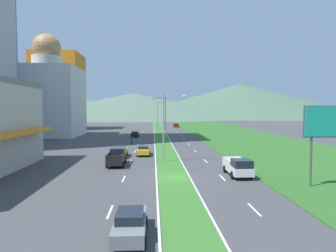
{
  "coord_description": "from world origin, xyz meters",
  "views": [
    {
      "loc": [
        -2.09,
        -30.82,
        7.16
      ],
      "look_at": [
        1.41,
        39.07,
        3.15
      ],
      "focal_mm": 32.18,
      "sensor_mm": 36.0,
      "label": 1
    }
  ],
  "objects": [
    {
      "name": "car_1",
      "position": [
        -6.72,
        45.98,
        0.75
      ],
      "size": [
        1.99,
        4.26,
        1.45
      ],
      "rotation": [
        0.0,
        0.0,
        1.57
      ],
      "color": "black",
      "rests_on": "ground_plane"
    },
    {
      "name": "lane_dash_right_7",
      "position": [
        5.1,
        49.15,
        0.01
      ],
      "size": [
        0.16,
        2.8,
        0.01
      ],
      "primitive_type": "cube",
      "color": "silver",
      "rests_on": "ground_plane"
    },
    {
      "name": "lane_dash_left_3",
      "position": [
        -5.1,
        9.64,
        0.01
      ],
      "size": [
        0.16,
        2.8,
        0.01
      ],
      "primitive_type": "cube",
      "color": "silver",
      "rests_on": "ground_plane"
    },
    {
      "name": "hill_far_center",
      "position": [
        -18.02,
        228.99,
        10.26
      ],
      "size": [
        203.01,
        203.01,
        20.53
      ],
      "primitive_type": "cone",
      "color": "#516B56",
      "rests_on": "ground_plane"
    },
    {
      "name": "lane_dash_left_8",
      "position": [
        -5.1,
        59.03,
        0.01
      ],
      "size": [
        0.16,
        2.8,
        0.01
      ],
      "primitive_type": "cube",
      "color": "silver",
      "rests_on": "ground_plane"
    },
    {
      "name": "lane_dash_left_2",
      "position": [
        -5.1,
        -0.24,
        0.01
      ],
      "size": [
        0.16,
        2.8,
        0.01
      ],
      "primitive_type": "cube",
      "color": "silver",
      "rests_on": "ground_plane"
    },
    {
      "name": "lane_dash_left_6",
      "position": [
        -5.1,
        39.27,
        0.01
      ],
      "size": [
        0.16,
        2.8,
        0.01
      ],
      "primitive_type": "cube",
      "color": "silver",
      "rests_on": "ground_plane"
    },
    {
      "name": "lane_dash_right_3",
      "position": [
        5.1,
        9.64,
        0.01
      ],
      "size": [
        0.16,
        2.8,
        0.01
      ],
      "primitive_type": "cube",
      "color": "silver",
      "rests_on": "ground_plane"
    },
    {
      "name": "street_lamp_mid",
      "position": [
        0.34,
        34.24,
        5.5
      ],
      "size": [
        2.9,
        0.38,
        9.61
      ],
      "color": "#99999E",
      "rests_on": "ground_plane"
    },
    {
      "name": "car_3",
      "position": [
        6.99,
        86.44,
        0.75
      ],
      "size": [
        2.04,
        4.12,
        1.45
      ],
      "rotation": [
        0.0,
        0.0,
        -1.57
      ],
      "color": "maroon",
      "rests_on": "ground_plane"
    },
    {
      "name": "lane_dash_left_5",
      "position": [
        -5.1,
        29.39,
        0.01
      ],
      "size": [
        0.16,
        2.8,
        0.01
      ],
      "primitive_type": "cube",
      "color": "silver",
      "rests_on": "ground_plane"
    },
    {
      "name": "lane_dash_right_11",
      "position": [
        5.1,
        88.67,
        0.01
      ],
      "size": [
        0.16,
        2.8,
        0.01
      ],
      "primitive_type": "cube",
      "color": "silver",
      "rests_on": "ground_plane"
    },
    {
      "name": "lane_dash_right_10",
      "position": [
        5.1,
        78.79,
        0.01
      ],
      "size": [
        0.16,
        2.8,
        0.01
      ],
      "primitive_type": "cube",
      "color": "silver",
      "rests_on": "ground_plane"
    },
    {
      "name": "lane_dash_left_11",
      "position": [
        -5.1,
        88.67,
        0.01
      ],
      "size": [
        0.16,
        2.8,
        0.01
      ],
      "primitive_type": "cube",
      "color": "silver",
      "rests_on": "ground_plane"
    },
    {
      "name": "edge_line_median_right",
      "position": [
        1.75,
        60.0,
        0.01
      ],
      "size": [
        0.16,
        240.0,
        0.01
      ],
      "primitive_type": "cube",
      "color": "silver",
      "rests_on": "ground_plane"
    },
    {
      "name": "lane_dash_right_1",
      "position": [
        5.1,
        -10.12,
        0.01
      ],
      "size": [
        0.16,
        2.8,
        0.01
      ],
      "primitive_type": "cube",
      "color": "silver",
      "rests_on": "ground_plane"
    },
    {
      "name": "lane_dash_right_6",
      "position": [
        5.1,
        39.27,
        0.01
      ],
      "size": [
        0.16,
        2.8,
        0.01
      ],
      "primitive_type": "cube",
      "color": "silver",
      "rests_on": "ground_plane"
    },
    {
      "name": "street_lamp_near",
      "position": [
        -0.34,
        9.57,
        5.33
      ],
      "size": [
        3.14,
        0.28,
        9.22
      ],
      "color": "#99999E",
      "rests_on": "ground_plane"
    },
    {
      "name": "hill_far_left",
      "position": [
        -118.45,
        299.8,
        15.8
      ],
      "size": [
        220.62,
        220.62,
        31.6
      ],
      "primitive_type": "cone",
      "color": "#516B56",
      "rests_on": "ground_plane"
    },
    {
      "name": "grass_verge_right",
      "position": [
        20.6,
        60.0,
        0.03
      ],
      "size": [
        24.0,
        240.0,
        0.06
      ],
      "primitive_type": "cube",
      "color": "#2D6023",
      "rests_on": "ground_plane"
    },
    {
      "name": "lane_dash_right_2",
      "position": [
        5.1,
        -0.24,
        0.01
      ],
      "size": [
        0.16,
        2.8,
        0.01
      ],
      "primitive_type": "cube",
      "color": "silver",
      "rests_on": "ground_plane"
    },
    {
      "name": "lane_dash_right_4",
      "position": [
        5.1,
        19.51,
        0.01
      ],
      "size": [
        0.16,
        2.8,
        0.01
      ],
      "primitive_type": "cube",
      "color": "silver",
      "rests_on": "ground_plane"
    },
    {
      "name": "midrise_colored",
      "position": [
        -35.02,
        76.69,
        13.13
      ],
      "size": [
        15.6,
        15.6,
        26.25
      ],
      "primitive_type": "cube",
      "color": "orange",
      "rests_on": "ground_plane"
    },
    {
      "name": "billboard_roadside",
      "position": [
        13.96,
        -4.27,
        5.61
      ],
      "size": [
        4.79,
        0.28,
        7.46
      ],
      "color": "#4C4C51",
      "rests_on": "ground_plane"
    },
    {
      "name": "lane_dash_left_1",
      "position": [
        -5.1,
        -10.12,
        0.01
      ],
      "size": [
        0.16,
        2.8,
        0.01
      ],
      "primitive_type": "cube",
      "color": "silver",
      "rests_on": "ground_plane"
    },
    {
      "name": "car_4",
      "position": [
        -6.96,
        14.11,
        0.8
      ],
      "size": [
        2.0,
        4.62,
        1.55
      ],
      "rotation": [
        0.0,
        0.0,
        1.57
      ],
      "color": "yellow",
      "rests_on": "ground_plane"
    },
    {
      "name": "motorcycle_rider",
      "position": [
        -6.54,
        31.64,
        0.75
      ],
      "size": [
        0.36,
        2.0,
        1.8
      ],
      "rotation": [
        0.0,
        0.0,
        1.57
      ],
      "color": "black",
      "rests_on": "ground_plane"
    },
    {
      "name": "lane_dash_left_9",
      "position": [
        -5.1,
        68.91,
        0.01
      ],
      "size": [
        0.16,
        2.8,
        0.01
      ],
      "primitive_type": "cube",
      "color": "silver",
      "rests_on": "ground_plane"
    },
    {
      "name": "lane_dash_right_9",
      "position": [
        5.1,
        68.91,
        0.01
      ],
      "size": [
        0.16,
        2.8,
        0.01
      ],
      "primitive_type": "cube",
      "color": "silver",
      "rests_on": "ground_plane"
    },
    {
      "name": "ground_plane",
      "position": [
        0.0,
        0.0,
        0.0
      ],
      "size": [
        600.0,
        600.0,
        0.0
      ],
      "primitive_type": "plane",
      "color": "#424244"
    },
    {
      "name": "street_lamp_far",
      "position": [
        -0.36,
        58.98,
        5.33
      ],
      "size": [
        3.14,
        0.49,
        9.22
      ],
      "color": "#99999E",
      "rests_on": "ground_plane"
    },
    {
      "name": "lane_dash_left_10",
      "position": [
        -5.1,
        78.79,
        0.01
      ],
      "size": [
        0.16,
        2.8,
        0.01
      ],
      "primitive_type": "cube",
      "color": "silver",
      "rests_on": "ground_plane"
    },
    {
      "name": "grass_median",
      "position": [
        0.0,
        60.0,
        0.03
      ],
      "size": [
        3.2,
        240.0,
        0.06
      ],
      "primitive_type": "cube",
      "color": "#387028",
      "rests_on": "ground_plane"
    },
    {
      "name": "pickup_truck_0",
      "position": [
        -6.72,
        7.62,
        0.98
      ],
      "size": [
        2.18,
        5.4,
        2.0
      ],
      "rotation": [
        0.0,
        0.0,
        1.57
      ],
      "color": "black",
      "rests_on": "ground_plane"
    },
    {
      "name": "edge_line_median_left",
      "position": [
        -1.75,
        60.0,
        0.01
      ],
      "size": [
        0.16,
        240.0,
        0.01
      ],
      "primitive_type": "cube",
      "color": "silver",
      "rests_on": "ground_plane"
    },
    {
      "name": "hill_far_right",
      "position": [
        81.57,
        254.67,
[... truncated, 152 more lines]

